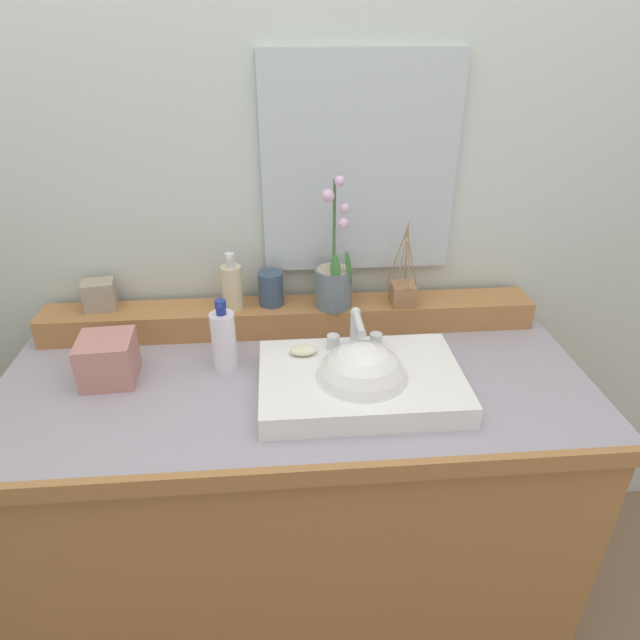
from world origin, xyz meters
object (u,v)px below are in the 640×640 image
Objects in this scene: sink_basin at (361,385)px; lotion_bottle at (224,340)px; soap_bar at (303,350)px; tumbler_cup at (271,288)px; potted_plant at (334,280)px; soap_dispenser at (232,286)px; trinket_box at (99,295)px; tissue_box at (108,359)px; reed_diffuser at (403,293)px.

lotion_bottle is (-0.33, 0.14, 0.06)m from sink_basin.
soap_bar is 0.72× the size of tumbler_cup.
soap_dispenser is (-0.28, 0.01, -0.01)m from potted_plant.
trinket_box is 0.26m from tissue_box.
soap_dispenser is 1.26× the size of tissue_box.
trinket_box is at bearing 176.63° from potted_plant.
tissue_box is (0.07, -0.24, -0.06)m from trinket_box.
tumbler_cup is 0.48m from trinket_box.
tissue_box is (-0.40, -0.23, -0.07)m from tumbler_cup.
trinket_box is at bearing 155.35° from soap_bar.
reed_diffuser reaches higher than tissue_box.
reed_diffuser is (0.37, -0.03, -0.01)m from tumbler_cup.
lotion_bottle is 1.49× the size of tissue_box.
soap_bar is at bearing -50.91° from soap_dispenser.
tissue_box is at bearing -82.75° from trinket_box.
trinket_box is (-0.85, 0.04, 0.01)m from reed_diffuser.
lotion_bottle reaches higher than trinket_box.
lotion_bottle is (-0.01, -0.18, -0.06)m from soap_dispenser.
reed_diffuser is 1.86× the size of tissue_box.
tissue_box is at bearing -165.74° from reed_diffuser.
trinket_box is at bearing 177.17° from reed_diffuser.
potted_plant is at bearing -2.02° from soap_dispenser.
soap_dispenser is at bearing 85.29° from lotion_bottle.
lotion_bottle reaches higher than sink_basin.
soap_dispenser is at bearing 134.27° from sink_basin.
tissue_box is (-0.61, 0.11, 0.03)m from sink_basin.
soap_dispenser is 1.69× the size of tumbler_cup.
sink_basin is 2.95× the size of soap_dispenser.
potted_plant is 4.42× the size of trinket_box.
reed_diffuser is at bearing -1.02° from potted_plant.
tissue_box is at bearing -150.72° from tumbler_cup.
sink_basin is 0.78m from trinket_box.
soap_dispenser is 0.48m from reed_diffuser.
soap_bar is 0.48m from tissue_box.
reed_diffuser reaches higher than sink_basin.
potted_plant reaches higher than trinket_box.
soap_bar is 0.61m from trinket_box.
soap_dispenser is at bearing 177.98° from potted_plant.
sink_basin is 6.90× the size of soap_bar.
potted_plant is 3.85× the size of tumbler_cup.
tumbler_cup is at bearing 58.48° from lotion_bottle.
tissue_box is (-0.58, -0.20, -0.10)m from potted_plant.
potted_plant is 2.87× the size of tissue_box.
sink_basin reaches higher than trinket_box.
tumbler_cup is at bearing 175.49° from reed_diffuser.
reed_diffuser is (0.48, -0.01, -0.03)m from soap_dispenser.
tumbler_cup is at bearing -10.91° from trinket_box.
potted_plant is 0.20m from reed_diffuser.
sink_basin reaches higher than tissue_box.
trinket_box reaches higher than soap_bar.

